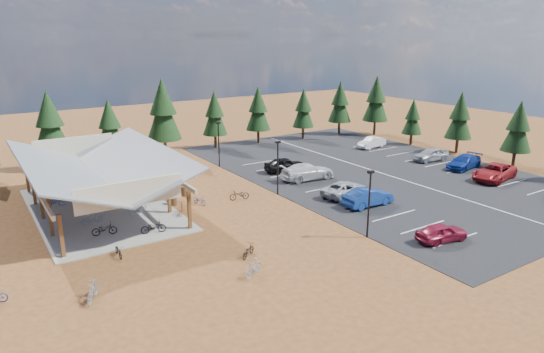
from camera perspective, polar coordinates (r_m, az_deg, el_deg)
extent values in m
plane|color=#5B3318|center=(41.64, -3.55, -4.04)|extent=(140.00, 140.00, 0.00)
cube|color=black|center=(54.73, 11.92, 0.65)|extent=(27.00, 44.00, 0.04)
cube|color=gray|center=(44.46, -19.44, -3.57)|extent=(10.60, 18.60, 0.10)
cube|color=brown|center=(35.39, -23.54, -6.43)|extent=(0.25, 0.25, 3.00)
cube|color=brown|center=(39.30, -24.64, -4.34)|extent=(0.25, 0.25, 3.00)
cube|color=brown|center=(43.27, -25.53, -2.63)|extent=(0.25, 0.25, 3.00)
cube|color=brown|center=(47.27, -26.27, -1.21)|extent=(0.25, 0.25, 3.00)
cube|color=brown|center=(51.31, -26.89, -0.01)|extent=(0.25, 0.25, 3.00)
cube|color=brown|center=(37.68, -9.70, -3.89)|extent=(0.25, 0.25, 3.00)
cube|color=brown|center=(41.37, -12.04, -2.17)|extent=(0.25, 0.25, 3.00)
cube|color=brown|center=(45.16, -13.99, -0.73)|extent=(0.25, 0.25, 3.00)
cube|color=brown|center=(49.01, -15.63, 0.48)|extent=(0.25, 0.25, 3.00)
cube|color=brown|center=(52.91, -17.03, 1.51)|extent=(0.25, 0.25, 3.00)
cube|color=beige|center=(42.80, -26.30, -0.81)|extent=(0.22, 18.00, 0.35)
cube|color=beige|center=(44.88, -13.63, 1.18)|extent=(0.22, 18.00, 0.35)
cube|color=slate|center=(42.83, -23.68, 0.77)|extent=(5.85, 19.40, 2.13)
cube|color=slate|center=(44.04, -16.28, 1.91)|extent=(5.85, 19.40, 2.13)
cube|color=beige|center=(34.96, -16.40, -1.95)|extent=(7.50, 0.15, 1.80)
cube|color=beige|center=(51.97, -22.29, 3.36)|extent=(7.50, 0.15, 1.80)
cylinder|color=black|center=(36.09, 11.32, -3.37)|extent=(0.14, 0.14, 5.00)
cube|color=black|center=(35.33, 11.55, 0.53)|extent=(0.50, 0.25, 0.18)
cylinder|color=black|center=(44.99, 0.68, 0.89)|extent=(0.14, 0.14, 5.00)
cube|color=black|center=(44.38, 0.69, 4.07)|extent=(0.50, 0.25, 0.18)
cylinder|color=black|center=(55.08, -6.28, 3.67)|extent=(0.14, 0.14, 5.00)
cube|color=black|center=(54.58, -6.36, 6.28)|extent=(0.50, 0.25, 0.18)
cylinder|color=#4C341B|center=(43.62, -11.51, -2.77)|extent=(0.60, 0.60, 0.90)
cylinder|color=#4C341B|center=(45.98, -10.33, -1.70)|extent=(0.60, 0.60, 0.90)
cylinder|color=#382314|center=(58.98, -24.20, 1.74)|extent=(0.36, 0.36, 2.16)
cone|color=black|center=(58.26, -24.62, 5.23)|extent=(3.80, 3.80, 5.18)
cone|color=black|center=(57.94, -24.87, 7.32)|extent=(2.94, 2.94, 3.88)
cylinder|color=#382314|center=(59.59, -18.25, 2.34)|extent=(0.36, 0.36, 1.84)
cone|color=black|center=(58.96, -18.52, 5.30)|extent=(3.25, 3.25, 4.43)
cone|color=black|center=(58.66, -18.68, 7.07)|extent=(2.51, 2.51, 3.32)
cylinder|color=#382314|center=(60.48, -12.42, 3.23)|extent=(0.36, 0.36, 2.35)
cone|color=black|center=(59.73, -12.66, 6.97)|extent=(4.14, 4.14, 5.65)
cone|color=black|center=(59.41, -12.80, 9.21)|extent=(3.20, 3.20, 4.23)
cylinder|color=#382314|center=(64.93, -6.67, 4.16)|extent=(0.36, 0.36, 1.84)
cone|color=black|center=(64.35, -6.76, 6.88)|extent=(3.24, 3.24, 4.42)
cone|color=black|center=(64.08, -6.81, 8.51)|extent=(2.50, 2.50, 3.32)
cylinder|color=#382314|center=(67.47, -1.62, 4.75)|extent=(0.36, 0.36, 1.91)
cone|color=black|center=(66.89, -1.64, 7.48)|extent=(3.37, 3.37, 4.59)
cone|color=black|center=(66.63, -1.66, 9.11)|extent=(2.60, 2.60, 3.44)
cylinder|color=#382314|center=(70.49, 3.66, 5.16)|extent=(0.36, 0.36, 1.77)
cone|color=black|center=(69.98, 3.71, 7.58)|extent=(3.11, 3.11, 4.24)
cone|color=black|center=(69.73, 3.74, 9.01)|extent=(2.40, 2.40, 3.18)
cylinder|color=#382314|center=(74.38, 7.89, 5.70)|extent=(0.36, 0.36, 1.95)
cone|color=black|center=(73.85, 7.99, 8.23)|extent=(3.43, 3.43, 4.68)
cone|color=black|center=(73.61, 8.05, 9.73)|extent=(2.65, 2.65, 3.51)
cylinder|color=#382314|center=(61.64, 26.56, 1.87)|extent=(0.36, 0.36, 1.85)
cone|color=black|center=(61.02, 26.93, 4.73)|extent=(3.26, 3.26, 4.44)
cone|color=black|center=(60.74, 27.15, 6.44)|extent=(2.52, 2.52, 3.33)
cylinder|color=#382314|center=(66.32, 20.91, 3.46)|extent=(0.36, 0.36, 1.89)
cone|color=black|center=(65.74, 21.19, 6.18)|extent=(3.32, 3.32, 4.53)
cone|color=black|center=(65.47, 21.36, 7.80)|extent=(2.56, 2.56, 3.39)
cylinder|color=#382314|center=(69.25, 16.03, 4.26)|extent=(0.36, 0.36, 1.53)
cone|color=black|center=(68.79, 16.20, 6.37)|extent=(2.68, 2.68, 3.66)
cone|color=black|center=(68.56, 16.30, 7.62)|extent=(2.07, 2.07, 2.75)
cylinder|color=#382314|center=(75.01, 11.96, 5.67)|extent=(0.36, 0.36, 2.14)
cone|color=black|center=(74.44, 12.13, 8.42)|extent=(3.77, 3.77, 5.15)
cone|color=black|center=(74.19, 12.23, 10.06)|extent=(2.92, 2.92, 3.86)
imported|color=black|center=(38.36, -19.13, -5.86)|extent=(1.90, 1.02, 0.95)
imported|color=gray|center=(40.99, -20.46, -4.49)|extent=(1.78, 0.65, 1.05)
imported|color=#16229A|center=(46.14, -24.15, -2.74)|extent=(1.69, 0.67, 0.87)
imported|color=maroon|center=(50.60, -23.44, -1.02)|extent=(1.60, 0.73, 0.93)
imported|color=black|center=(37.67, -13.80, -5.79)|extent=(1.95, 1.04, 0.98)
imported|color=gray|center=(41.88, -15.45, -3.65)|extent=(1.68, 0.94, 0.97)
imported|color=#14339B|center=(45.79, -15.76, -2.04)|extent=(1.69, 0.82, 0.85)
imported|color=maroon|center=(49.88, -19.42, -0.82)|extent=(1.55, 0.47, 0.93)
imported|color=black|center=(34.76, -17.60, -8.32)|extent=(0.61, 1.61, 0.84)
imported|color=gray|center=(29.85, -20.39, -12.55)|extent=(1.37, 1.88, 1.12)
imported|color=black|center=(33.14, -2.83, -8.72)|extent=(1.72, 1.46, 0.89)
imported|color=gray|center=(30.66, -2.20, -10.66)|extent=(1.88, 1.35, 1.11)
imported|color=navy|center=(43.42, -8.52, -2.75)|extent=(0.97, 1.68, 0.84)
imported|color=maroon|center=(41.18, -10.55, -3.71)|extent=(1.22, 1.92, 1.12)
imported|color=black|center=(44.22, -3.86, -2.16)|extent=(1.92, 1.00, 0.96)
imported|color=maroon|center=(37.42, 19.34, -6.21)|extent=(4.16, 2.22, 1.34)
imported|color=navy|center=(43.24, 11.24, -2.39)|extent=(4.82, 1.75, 1.58)
imported|color=#AEB2B6|center=(45.50, 8.52, -1.45)|extent=(5.27, 3.17, 1.37)
imported|color=silver|center=(50.30, 4.22, 0.59)|extent=(5.95, 2.97, 1.66)
imported|color=black|center=(53.06, 1.56, 1.41)|extent=(4.84, 2.58, 1.57)
imported|color=maroon|center=(55.05, 24.70, 0.48)|extent=(6.31, 3.78, 1.64)
imported|color=navy|center=(58.44, 21.66, 1.61)|extent=(5.43, 2.88, 1.50)
imported|color=#A6A9AF|center=(60.67, 18.16, 2.49)|extent=(4.73, 2.31, 1.55)
imported|color=white|center=(65.85, 11.64, 3.95)|extent=(4.49, 2.06, 1.43)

